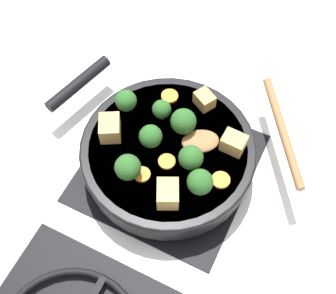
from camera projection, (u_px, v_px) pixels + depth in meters
ground_plane at (168, 168)px, 0.91m from camera, size 2.40×2.40×0.00m
front_burner_grate at (168, 165)px, 0.90m from camera, size 0.31×0.31×0.03m
skillet_pan at (167, 153)px, 0.86m from camera, size 0.42×0.32×0.05m
wooden_spoon at (248, 135)px, 0.85m from camera, size 0.24×0.23×0.02m
tofu_cube_center_large at (168, 194)px, 0.78m from camera, size 0.05×0.06×0.04m
tofu_cube_near_handle at (234, 143)px, 0.83m from camera, size 0.04×0.03×0.03m
tofu_cube_east_chunk at (204, 100)px, 0.88m from camera, size 0.05×0.04×0.03m
tofu_cube_west_chunk at (110, 128)px, 0.84m from camera, size 0.05×0.06×0.04m
broccoli_floret_near_spoon at (151, 136)px, 0.82m from camera, size 0.04×0.04×0.05m
broccoli_floret_center_top at (200, 182)px, 0.78m from camera, size 0.04×0.04×0.05m
broccoli_floret_east_rim at (126, 101)px, 0.86m from camera, size 0.04×0.04×0.05m
broccoli_floret_west_rim at (191, 158)px, 0.80m from camera, size 0.04×0.04×0.05m
broccoli_floret_north_edge at (162, 109)px, 0.85m from camera, size 0.04×0.04×0.04m
broccoli_floret_south_cluster at (183, 121)px, 0.84m from camera, size 0.05×0.05×0.05m
broccoli_floret_mid_floret at (128, 167)px, 0.79m from camera, size 0.05×0.05×0.05m
carrot_slice_orange_thin at (221, 180)px, 0.81m from camera, size 0.03×0.03×0.01m
carrot_slice_near_center at (167, 162)px, 0.82m from camera, size 0.03×0.03×0.01m
carrot_slice_edge_slice at (142, 174)px, 0.81m from camera, size 0.03×0.03×0.01m
carrot_slice_under_broccoli at (170, 96)px, 0.90m from camera, size 0.03×0.03×0.01m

